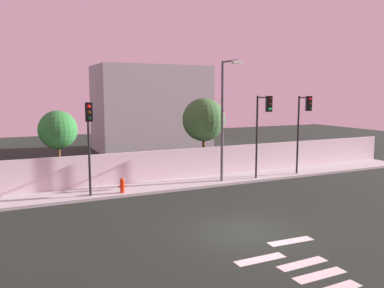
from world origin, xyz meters
The scene contains 12 objects.
ground_plane centered at (0.00, 0.00, 0.00)m, with size 80.00×80.00×0.00m, color black.
sidewalk centered at (0.00, 8.20, 0.07)m, with size 36.00×2.40×0.15m, color #B3B3B3.
perimeter_wall centered at (0.00, 9.49, 1.05)m, with size 36.00×0.18×1.80m, color silver.
crosswalk_marking centered at (-0.16, -3.67, 0.00)m, with size 3.74×4.75×0.01m.
traffic_light_left centered at (-4.57, 7.01, 3.61)m, with size 0.38×1.25×4.76m.
traffic_light_center centered at (5.48, 6.76, 3.83)m, with size 0.49×1.76×5.04m.
traffic_light_right centered at (8.67, 6.94, 3.79)m, with size 0.46×1.41×5.02m.
street_lamp_curbside centered at (3.31, 7.55, 4.25)m, with size 0.61×1.66×7.03m.
fire_hydrant centered at (-2.86, 7.45, 0.57)m, with size 0.44×0.26×0.79m.
roadside_tree_midleft centered at (-5.63, 10.41, 3.32)m, with size 2.14×2.14×4.40m.
roadside_tree_midright centered at (3.43, 10.41, 3.62)m, with size 2.79×2.79×5.03m.
low_building_distant centered at (4.46, 23.49, 3.92)m, with size 10.37×6.00×7.85m, color #9F9F9F.
Camera 1 is at (-8.29, -12.67, 5.39)m, focal length 37.40 mm.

